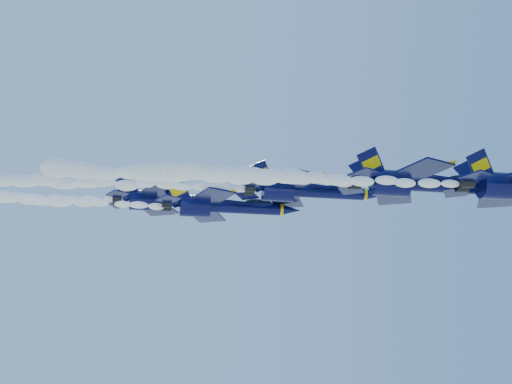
{
  "coord_description": "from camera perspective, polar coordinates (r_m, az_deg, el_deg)",
  "views": [
    {
      "loc": [
        -20.85,
        -78.38,
        125.13
      ],
      "look_at": [
        -8.06,
        4.16,
        153.64
      ],
      "focal_mm": 50.0,
      "sensor_mm": 36.0,
      "label": 1
    }
  ],
  "objects": [
    {
      "name": "smoke_trail_jet_fourth",
      "position": [
        96.15,
        -17.6,
        -0.64
      ],
      "size": [
        33.84,
        1.94,
        1.74
      ],
      "primitive_type": "ellipsoid",
      "color": "white"
    },
    {
      "name": "smoke_trail_jet_second",
      "position": [
        78.33,
        -4.3,
        1.33
      ],
      "size": [
        33.84,
        2.04,
        1.84
      ],
      "primitive_type": "ellipsoid",
      "color": "white"
    },
    {
      "name": "smoke_trail_jet_lead",
      "position": [
        71.85,
        3.64,
        1.15
      ],
      "size": [
        33.84,
        1.93,
        1.74
      ],
      "primitive_type": "ellipsoid",
      "color": "white"
    },
    {
      "name": "jet_third",
      "position": [
        92.07,
        4.01,
        0.09
      ],
      "size": [
        18.5,
        15.17,
        6.87
      ],
      "color": "#070933"
    },
    {
      "name": "jet_second",
      "position": [
        84.11,
        13.18,
        0.64
      ],
      "size": [
        19.73,
        16.18,
        7.33
      ],
      "color": "#070933"
    },
    {
      "name": "smoke_trail_jet_third",
      "position": [
        89.97,
        -11.61,
        0.64
      ],
      "size": [
        33.84,
        1.91,
        1.72
      ],
      "primitive_type": "ellipsoid",
      "color": "white"
    },
    {
      "name": "jet_fifth",
      "position": [
        103.15,
        -6.97,
        -0.71
      ],
      "size": [
        18.36,
        15.06,
        6.82
      ],
      "color": "#070933"
    },
    {
      "name": "jet_fourth",
      "position": [
        95.5,
        -2.67,
        -1.16
      ],
      "size": [
        18.73,
        15.37,
        6.96
      ],
      "color": "#070933"
    }
  ]
}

